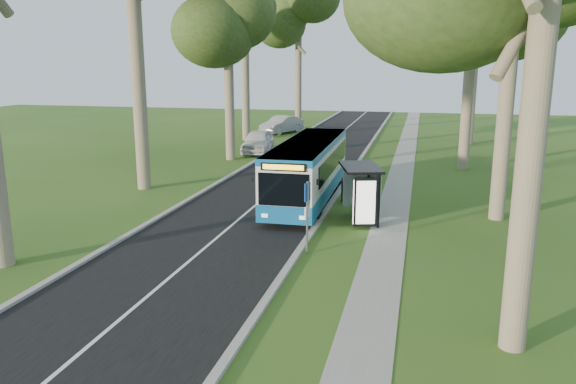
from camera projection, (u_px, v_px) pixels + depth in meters
name	position (u px, v px, depth m)	size (l,w,h in m)	color
ground	(301.00, 249.00, 20.76)	(120.00, 120.00, 0.00)	#315219
road	(277.00, 187.00, 31.02)	(7.00, 100.00, 0.02)	black
kerb_east	(340.00, 189.00, 30.22)	(0.25, 100.00, 0.12)	#9E9B93
kerb_west	(218.00, 183.00, 31.80)	(0.25, 100.00, 0.12)	#9E9B93
centre_line	(277.00, 187.00, 31.02)	(0.12, 100.00, 0.01)	white
footpath	(397.00, 193.00, 29.55)	(1.50, 100.00, 0.02)	gray
bus	(309.00, 170.00, 27.76)	(2.53, 11.22, 2.96)	white
bus_stop_sign	(307.00, 209.00, 19.90)	(0.16, 0.36, 2.65)	gray
bus_shelter	(363.00, 185.00, 23.67)	(2.25, 3.13, 2.42)	black
litter_bin	(347.00, 191.00, 27.70)	(0.60, 0.60, 1.05)	black
car_white	(258.00, 141.00, 42.69)	(2.02, 5.01, 1.71)	white
car_silver	(282.00, 125.00, 54.21)	(1.77, 5.06, 1.67)	#9C9EA3
tree_west_c	(227.00, 5.00, 37.48)	(5.20, 5.20, 14.16)	#7A6B56
tree_west_e	(299.00, 21.00, 56.25)	(5.20, 5.20, 14.55)	#7A6B56
tree_east_d	(479.00, 0.00, 44.76)	(5.20, 5.20, 15.63)	#7A6B56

